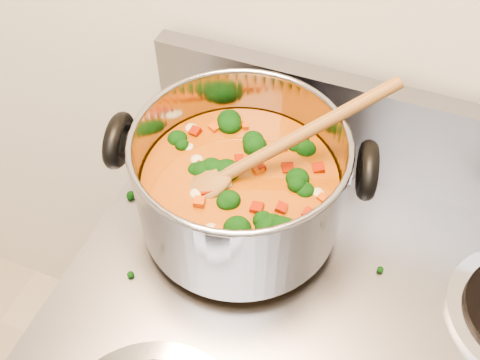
% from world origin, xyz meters
% --- Properties ---
extents(stockpot, '(0.33, 0.26, 0.16)m').
position_xyz_m(stockpot, '(-0.15, 1.31, 1.00)').
color(stockpot, gray).
rests_on(stockpot, electric_range).
extents(wooden_spoon, '(0.24, 0.21, 0.13)m').
position_xyz_m(wooden_spoon, '(-0.14, 1.33, 1.04)').
color(wooden_spoon, brown).
rests_on(wooden_spoon, stockpot).
extents(cooktop_crumbs, '(0.31, 0.29, 0.01)m').
position_xyz_m(cooktop_crumbs, '(-0.12, 1.40, 0.92)').
color(cooktop_crumbs, black).
rests_on(cooktop_crumbs, electric_range).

